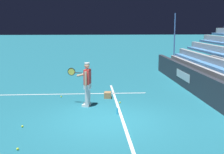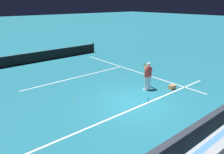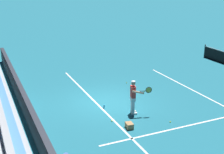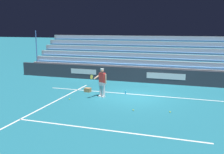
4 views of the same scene
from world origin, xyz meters
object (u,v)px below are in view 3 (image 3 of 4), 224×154
ball_box_cardboard (129,126)px  water_bottle (104,106)px  tennis_ball_on_baseline (170,122)px  tennis_ball_far_right (127,83)px  tennis_ball_near_player (144,91)px  tennis_ball_far_left (112,121)px  tennis_player (133,97)px

ball_box_cardboard → water_bottle: size_ratio=1.82×
tennis_ball_on_baseline → tennis_ball_far_right: 5.79m
tennis_ball_near_player → water_bottle: 3.31m
water_bottle → tennis_ball_far_right: bearing=137.0°
tennis_ball_near_player → tennis_ball_on_baseline: bearing=-11.9°
tennis_ball_far_left → tennis_ball_far_right: size_ratio=1.00×
tennis_ball_on_baseline → tennis_ball_far_right: bearing=174.2°
tennis_ball_far_left → tennis_ball_on_baseline: (1.21, 2.47, 0.00)m
tennis_ball_far_left → tennis_ball_near_player: 4.31m
ball_box_cardboard → tennis_ball_far_left: ball_box_cardboard is taller
tennis_player → tennis_ball_far_right: tennis_player is taller
ball_box_cardboard → tennis_ball_near_player: 4.68m
ball_box_cardboard → water_bottle: bearing=-175.3°
tennis_ball_far_right → tennis_ball_near_player: bearing=8.2°
tennis_ball_far_left → tennis_ball_on_baseline: same height
tennis_player → tennis_ball_near_player: tennis_player is taller
tennis_ball_on_baseline → ball_box_cardboard: bearing=-97.4°
tennis_ball_far_left → water_bottle: water_bottle is taller
tennis_ball_far_left → water_bottle: bearing=171.3°
tennis_ball_far_right → tennis_ball_on_baseline: bearing=-5.8°
tennis_player → tennis_ball_on_baseline: 2.13m
tennis_player → tennis_ball_on_baseline: size_ratio=25.98×
tennis_player → ball_box_cardboard: size_ratio=4.29×
tennis_ball_far_right → ball_box_cardboard: bearing=-25.4°
ball_box_cardboard → tennis_ball_on_baseline: (0.26, 2.03, -0.10)m
tennis_ball_near_player → water_bottle: bearing=-68.2°
tennis_player → ball_box_cardboard: tennis_player is taller
tennis_ball_near_player → ball_box_cardboard: bearing=-37.7°
tennis_ball_near_player → tennis_player: bearing=-39.7°
tennis_ball_near_player → water_bottle: size_ratio=0.30×
tennis_ball_far_left → tennis_ball_near_player: (-2.76, 3.31, 0.00)m
tennis_ball_far_left → tennis_ball_far_right: bearing=146.2°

